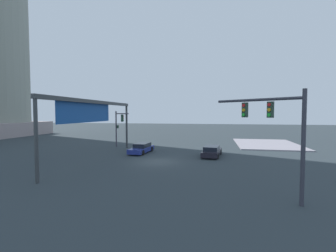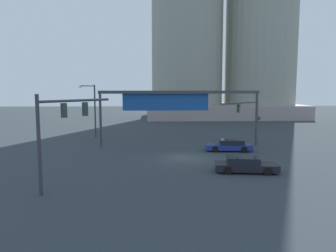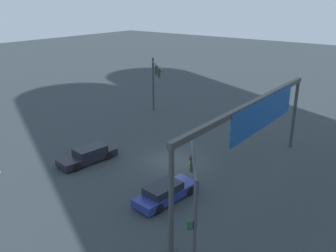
% 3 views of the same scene
% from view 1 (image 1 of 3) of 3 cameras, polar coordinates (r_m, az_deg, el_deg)
% --- Properties ---
extents(ground_plane, '(177.94, 177.94, 0.00)m').
position_cam_1_polar(ground_plane, '(25.02, -2.57, -8.44)').
color(ground_plane, '#2B353A').
extents(sidewalk_corner, '(13.43, 9.22, 0.15)m').
position_cam_1_polar(sidewalk_corner, '(41.47, 22.28, -3.97)').
color(sidewalk_corner, gray).
rests_on(sidewalk_corner, ground).
extents(traffic_signal_near_corner, '(3.83, 4.52, 6.28)m').
position_cam_1_polar(traffic_signal_near_corner, '(15.21, 24.48, 0.33)').
color(traffic_signal_near_corner, '#353641').
rests_on(traffic_signal_near_corner, ground).
extents(traffic_signal_opposite_side, '(5.63, 3.98, 5.28)m').
position_cam_1_polar(traffic_signal_opposite_side, '(34.83, -11.51, 0.84)').
color(traffic_signal_opposite_side, '#3C3946').
rests_on(traffic_signal_opposite_side, ground).
extents(overhead_sign_gantry, '(18.32, 0.43, 6.34)m').
position_cam_1_polar(overhead_sign_gantry, '(26.41, -17.23, 3.39)').
color(overhead_sign_gantry, '#373B3D').
rests_on(overhead_sign_gantry, ground).
extents(sedan_car_approaching, '(5.06, 2.39, 1.21)m').
position_cam_1_polar(sedan_car_approaching, '(28.47, 10.30, -5.90)').
color(sedan_car_approaching, black).
rests_on(sedan_car_approaching, ground).
extents(sedan_car_waiting_far, '(4.96, 2.17, 1.21)m').
position_cam_1_polar(sedan_car_waiting_far, '(30.57, -6.25, -5.26)').
color(sedan_car_waiting_far, navy).
rests_on(sedan_car_waiting_far, ground).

